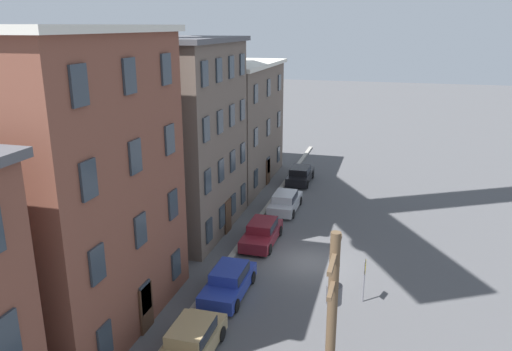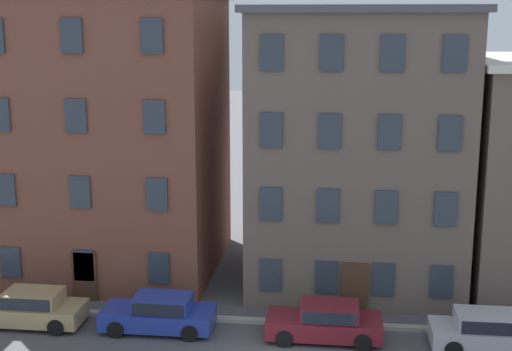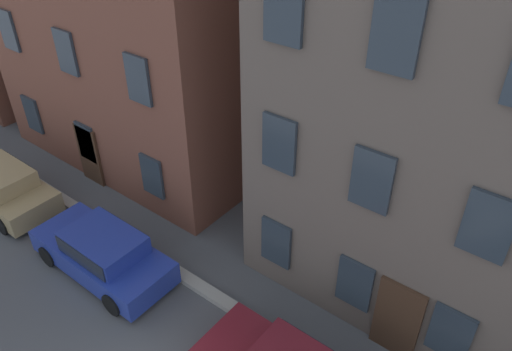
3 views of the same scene
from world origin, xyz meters
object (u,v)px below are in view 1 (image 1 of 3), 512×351
at_px(car_blue, 229,280).
at_px(car_black, 300,174).
at_px(car_maroon, 262,232).
at_px(car_silver, 285,201).
at_px(car_tan, 190,341).
at_px(utility_pole, 330,348).
at_px(caution_sign, 365,273).

xyz_separation_m(car_blue, car_black, (19.64, -0.06, 0.00)).
distance_m(car_maroon, car_black, 13.13).
relative_size(car_maroon, car_silver, 1.00).
relative_size(car_tan, car_silver, 1.00).
height_order(car_blue, utility_pole, utility_pole).
relative_size(car_tan, car_black, 1.00).
height_order(caution_sign, utility_pole, utility_pole).
bearing_deg(utility_pole, car_blue, 33.14).
bearing_deg(car_blue, car_black, -0.17).
xyz_separation_m(car_blue, car_silver, (12.51, -0.25, 0.00)).
relative_size(car_maroon, caution_sign, 1.86).
bearing_deg(car_tan, utility_pole, -124.84).
distance_m(car_silver, car_black, 7.13).
bearing_deg(car_black, car_maroon, 179.92).
relative_size(car_maroon, car_black, 1.00).
height_order(car_maroon, caution_sign, caution_sign).
bearing_deg(car_tan, caution_sign, -46.50).
bearing_deg(car_maroon, car_tan, -179.80).
relative_size(car_silver, utility_pole, 0.54).
height_order(car_black, utility_pole, utility_pole).
height_order(car_maroon, car_silver, same).
height_order(car_tan, car_blue, same).
distance_m(car_maroon, car_silver, 6.01).
relative_size(car_tan, caution_sign, 1.86).
xyz_separation_m(car_tan, car_silver, (17.77, -0.17, 0.00)).
distance_m(car_black, caution_sign, 19.78).
xyz_separation_m(car_black, utility_pole, (-29.17, -6.17, 3.82)).
distance_m(car_blue, utility_pole, 12.01).
relative_size(car_tan, car_blue, 1.00).
height_order(car_blue, car_silver, same).
bearing_deg(car_silver, car_maroon, 178.03).
bearing_deg(car_black, caution_sign, -160.37).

